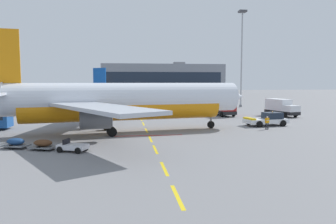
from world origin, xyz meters
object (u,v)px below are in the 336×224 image
(catering_truck, at_px, (281,107))
(ground_crew_worker, at_px, (267,122))
(airliner_foreground, at_px, (120,101))
(baggage_train, at_px, (29,143))
(fuel_service_truck, at_px, (223,107))
(airliner_mid_left, at_px, (66,97))
(pushback_tug, at_px, (267,119))
(apron_light_mast_far, at_px, (242,47))

(catering_truck, distance_m, ground_crew_worker, 19.20)
(catering_truck, bearing_deg, airliner_foreground, -151.09)
(baggage_train, relative_size, ground_crew_worker, 6.37)
(airliner_foreground, distance_m, baggage_train, 12.93)
(catering_truck, relative_size, fuel_service_truck, 1.01)
(airliner_foreground, xyz_separation_m, fuel_service_truck, (18.89, 18.20, -2.30))
(catering_truck, bearing_deg, ground_crew_worker, -121.75)
(airliner_foreground, bearing_deg, fuel_service_truck, 43.95)
(airliner_mid_left, distance_m, ground_crew_worker, 46.73)
(ground_crew_worker, bearing_deg, pushback_tug, 65.55)
(apron_light_mast_far, bearing_deg, pushback_tug, -104.08)
(pushback_tug, height_order, airliner_mid_left, airliner_mid_left)
(catering_truck, xyz_separation_m, ground_crew_worker, (-10.10, -16.31, -0.63))
(ground_crew_worker, bearing_deg, airliner_mid_left, 132.70)
(ground_crew_worker, height_order, apron_light_mast_far, apron_light_mast_far)
(airliner_mid_left, xyz_separation_m, fuel_service_truck, (31.16, -16.08, -1.34))
(airliner_foreground, bearing_deg, apron_light_mast_far, 52.23)
(fuel_service_truck, bearing_deg, airliner_foreground, -136.05)
(pushback_tug, distance_m, baggage_train, 32.19)
(baggage_train, bearing_deg, airliner_mid_left, 95.13)
(pushback_tug, bearing_deg, fuel_service_truck, 98.67)
(pushback_tug, bearing_deg, ground_crew_worker, -114.45)
(apron_light_mast_far, bearing_deg, airliner_mid_left, -174.31)
(fuel_service_truck, distance_m, baggage_train, 38.70)
(airliner_foreground, relative_size, baggage_train, 3.08)
(airliner_foreground, xyz_separation_m, apron_light_mast_far, (29.81, 38.48, 11.01))
(pushback_tug, height_order, baggage_train, pushback_tug)
(airliner_foreground, relative_size, apron_light_mast_far, 1.45)
(airliner_foreground, height_order, fuel_service_truck, airliner_foreground)
(apron_light_mast_far, bearing_deg, airliner_foreground, -127.77)
(ground_crew_worker, xyz_separation_m, apron_light_mast_far, (10.43, 38.51, 13.94))
(pushback_tug, relative_size, ground_crew_worker, 3.59)
(pushback_tug, bearing_deg, airliner_mid_left, 137.52)
(pushback_tug, xyz_separation_m, apron_light_mast_far, (8.72, 34.75, 14.06))
(ground_crew_worker, bearing_deg, baggage_train, -161.61)
(airliner_foreground, xyz_separation_m, airliner_mid_left, (-12.27, 34.28, -0.97))
(fuel_service_truck, bearing_deg, airliner_mid_left, 152.71)
(airliner_mid_left, bearing_deg, apron_light_mast_far, 5.69)
(pushback_tug, bearing_deg, catering_truck, 56.26)
(apron_light_mast_far, bearing_deg, catering_truck, -90.85)
(pushback_tug, height_order, catering_truck, catering_truck)
(airliner_foreground, distance_m, apron_light_mast_far, 49.90)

